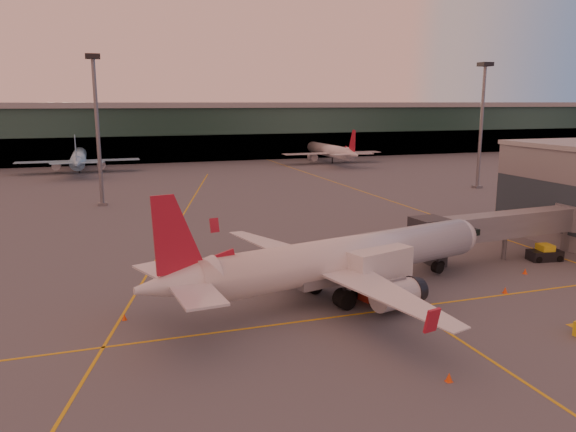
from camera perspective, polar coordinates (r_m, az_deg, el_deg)
name	(u,v)px	position (r m, az deg, el deg)	size (l,w,h in m)	color
ground	(386,337)	(44.84, 9.96, -12.00)	(600.00, 600.00, 0.00)	#4C4F54
taxi_markings	(195,225)	(83.33, -9.40, -0.94)	(100.12, 173.00, 0.01)	gold
terminal	(166,132)	(179.07, -12.33, 8.37)	(400.00, 20.00, 17.60)	#19382D
mast_west_near	(97,119)	(101.95, -18.85, 9.28)	(2.40, 2.40, 25.60)	slate
mast_east_near	(482,116)	(123.46, 19.09, 9.55)	(2.40, 2.40, 25.60)	slate
main_airplane	(336,261)	(51.35, 4.93, -4.55)	(36.23, 32.97, 11.05)	silver
jet_bridge	(514,226)	(69.44, 21.97, -0.92)	(24.99, 5.30, 5.59)	slate
catering_truck	(379,271)	(51.68, 9.20, -5.53)	(6.73, 4.36, 4.83)	#B42819
pushback_tug	(545,254)	(70.46, 24.64, -3.52)	(3.89, 2.48, 1.87)	black
cone_nose	(525,271)	(64.31, 22.95, -5.19)	(0.47, 0.47, 0.59)	#FF4E0D
cone_tail	(124,317)	(49.16, -16.29, -9.83)	(0.41, 0.41, 0.52)	#FF4E0D
cone_wing_right	(449,377)	(39.13, 16.04, -15.47)	(0.49, 0.49, 0.62)	#FF4E0D
cone_wing_left	(276,246)	(69.27, -1.22, -3.11)	(0.44, 0.44, 0.56)	#FF4E0D
cone_fwd	(505,290)	(57.31, 21.19, -7.04)	(0.47, 0.47, 0.60)	#FF4E0D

